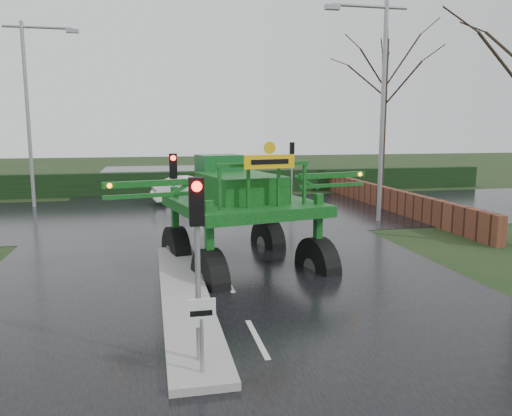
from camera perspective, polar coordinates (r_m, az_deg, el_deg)
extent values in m
plane|color=black|center=(10.78, 0.12, -14.80)|extent=(140.00, 140.00, 0.00)
cube|color=black|center=(20.22, -5.86, -3.41)|extent=(14.00, 80.00, 0.02)
cube|color=black|center=(26.08, -7.30, -0.60)|extent=(80.00, 12.00, 0.02)
cube|color=gray|center=(13.36, -8.18, -9.69)|extent=(1.20, 10.00, 0.16)
cube|color=black|center=(33.89, -8.46, 2.87)|extent=(44.00, 0.90, 1.50)
cube|color=#592D1E|center=(28.80, 13.98, 1.31)|extent=(0.40, 20.00, 1.20)
cylinder|color=gray|center=(8.98, -6.21, -15.41)|extent=(0.07, 0.07, 1.00)
cube|color=silver|center=(8.74, -6.28, -11.83)|extent=(0.50, 0.04, 0.50)
cube|color=black|center=(8.73, -6.27, -11.88)|extent=(0.38, 0.01, 0.10)
cylinder|color=gray|center=(9.05, -6.66, -7.76)|extent=(0.10, 0.10, 3.50)
cube|color=black|center=(8.76, -6.82, 0.73)|extent=(0.26, 0.22, 0.85)
sphere|color=#FF0C07|center=(8.60, -6.78, 2.45)|extent=(0.18, 0.18, 0.18)
cylinder|color=gray|center=(17.35, -9.33, 0.30)|extent=(0.10, 0.10, 3.50)
cube|color=black|center=(17.20, -9.44, 4.75)|extent=(0.26, 0.22, 0.85)
sphere|color=#FF0C07|center=(17.05, -9.45, 5.66)|extent=(0.18, 0.18, 0.18)
cylinder|color=gray|center=(30.96, 4.11, 4.22)|extent=(0.10, 0.10, 3.50)
cube|color=black|center=(30.88, 4.13, 6.72)|extent=(0.26, 0.22, 0.85)
sphere|color=#FF0C07|center=(30.99, 4.07, 7.25)|extent=(0.18, 0.18, 0.18)
cylinder|color=gray|center=(24.09, 14.25, 10.33)|extent=(0.20, 0.20, 10.00)
cylinder|color=gray|center=(24.33, 12.90, 21.54)|extent=(3.52, 0.14, 0.14)
cube|color=gray|center=(23.65, 8.72, 21.73)|extent=(0.65, 0.30, 0.20)
cylinder|color=gray|center=(30.33, -24.61, 9.48)|extent=(0.20, 0.20, 10.00)
cylinder|color=gray|center=(30.63, -23.69, 18.39)|extent=(3.52, 0.14, 0.14)
cube|color=gray|center=(30.34, -20.24, 18.45)|extent=(0.65, 0.30, 0.20)
cylinder|color=black|center=(34.15, 14.39, 9.88)|extent=(0.32, 0.32, 10.00)
cone|color=black|center=(34.74, 14.79, 19.48)|extent=(0.24, 0.24, 2.50)
cylinder|color=black|center=(15.45, -13.82, -3.79)|extent=(0.96, 2.05, 1.98)
cylinder|color=#595B56|center=(15.45, -13.82, -3.79)|extent=(0.72, 0.80, 0.69)
cube|color=#0C440D|center=(15.22, -14.00, 0.76)|extent=(0.26, 0.26, 2.28)
cylinder|color=black|center=(16.46, -1.52, -2.74)|extent=(0.96, 2.05, 1.98)
cylinder|color=#595B56|center=(16.46, -1.52, -2.74)|extent=(0.72, 0.80, 0.69)
cube|color=#0C440D|center=(16.25, -1.53, 1.54)|extent=(0.26, 0.26, 2.28)
cylinder|color=black|center=(12.06, -10.58, -7.31)|extent=(0.96, 2.05, 1.98)
cylinder|color=#595B56|center=(12.06, -10.58, -7.31)|extent=(0.72, 0.80, 0.69)
cube|color=#0C440D|center=(11.78, -10.76, -1.51)|extent=(0.26, 0.26, 2.28)
cylinder|color=black|center=(13.33, 4.54, -5.60)|extent=(0.96, 2.05, 1.98)
cylinder|color=#595B56|center=(13.33, 4.54, -5.60)|extent=(0.72, 0.80, 0.69)
cube|color=#0C440D|center=(13.07, 4.60, -0.33)|extent=(0.26, 0.26, 2.28)
cube|color=#0C440D|center=(13.88, -5.45, 2.89)|extent=(5.10, 5.55, 0.35)
cube|color=#0C440D|center=(14.02, -5.75, 5.18)|extent=(2.78, 3.38, 0.89)
cube|color=#135322|center=(15.89, -8.10, 6.85)|extent=(1.71, 1.48, 1.29)
cube|color=#0C440D|center=(12.31, -3.09, 8.84)|extent=(2.93, 0.76, 0.12)
cube|color=#0C440D|center=(12.73, -18.60, 5.93)|extent=(2.56, 0.73, 0.18)
sphere|color=orange|center=(12.56, -23.52, 5.62)|extent=(0.14, 0.14, 0.14)
cube|color=#0C440D|center=(14.81, 6.77, 6.72)|extent=(2.56, 0.73, 0.18)
sphere|color=orange|center=(15.32, 10.48, 6.71)|extent=(0.14, 0.14, 0.14)
cube|color=#E8B30C|center=(11.94, -2.39, 9.31)|extent=(1.56, 0.40, 0.40)
cube|color=black|center=(11.94, -2.39, 9.31)|extent=(1.16, 0.27, 0.14)
cylinder|color=#E8B30C|center=(11.95, -2.40, 11.21)|extent=(0.36, 0.12, 0.36)
imported|color=white|center=(29.66, -7.25, 0.55)|extent=(4.91, 2.25, 1.56)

